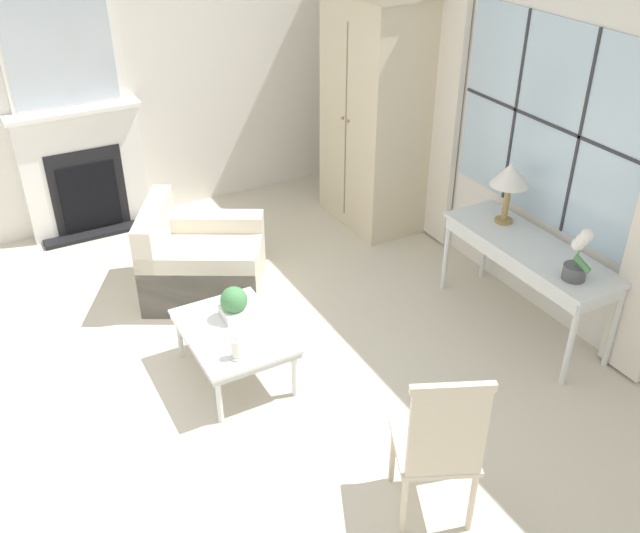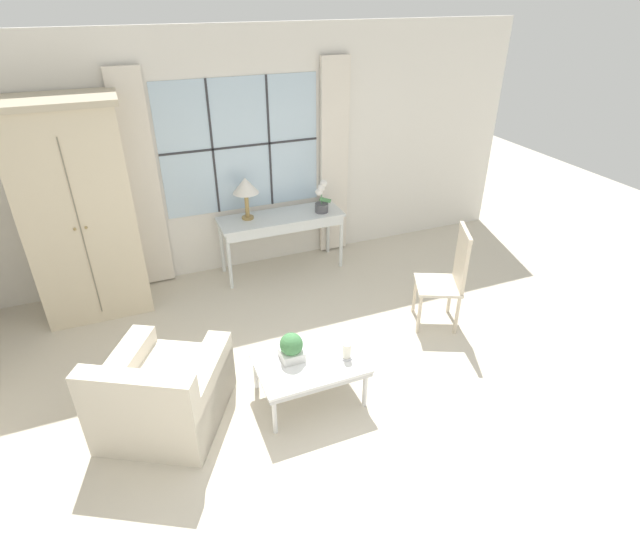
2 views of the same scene
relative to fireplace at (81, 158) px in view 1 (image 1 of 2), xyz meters
name	(u,v)px [view 1 (image 1 of 2)]	position (x,y,z in m)	size (l,w,h in m)	color
ground_plane	(183,408)	(2.91, -0.08, -0.75)	(14.00, 14.00, 0.00)	beige
wall_back_windowed	(547,139)	(2.91, 2.94, 0.65)	(7.20, 0.14, 2.80)	silver
wall_left	(122,79)	(-0.12, 0.52, 0.65)	(0.06, 7.20, 2.80)	silver
fireplace	(81,158)	(0.00, 0.00, 0.00)	(0.34, 1.20, 2.27)	black
armoire	(375,110)	(1.12, 2.55, 0.39)	(1.12, 0.70, 2.26)	beige
console_table	(529,254)	(3.25, 2.61, -0.10)	(1.49, 0.51, 0.73)	silver
table_lamp	(510,176)	(2.87, 2.67, 0.37)	(0.30, 0.30, 0.50)	#9E7F47
potted_orchid	(578,258)	(3.75, 2.54, 0.14)	(0.21, 0.16, 0.40)	#4C4C51
armchair_upholstered	(201,263)	(1.58, 0.57, -0.48)	(1.23, 1.25, 0.79)	beige
side_chair_wooden	(441,443)	(4.47, 0.87, -0.15)	(0.58, 0.58, 1.08)	beige
coffee_table	(233,334)	(2.76, 0.38, -0.38)	(0.89, 0.65, 0.41)	silver
potted_plant_small	(234,304)	(2.63, 0.45, -0.22)	(0.19, 0.19, 0.25)	white
pillar_candle	(236,349)	(3.06, 0.28, -0.27)	(0.10, 0.10, 0.16)	silver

